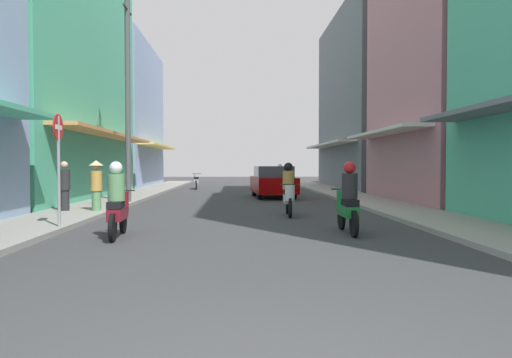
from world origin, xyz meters
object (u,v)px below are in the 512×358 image
motorbike_silver (196,181)px  pedestrian_far (96,184)px  utility_pole (128,98)px  street_sign_no_entry (58,156)px  pedestrian_foreground (64,188)px  motorbike_maroon (118,204)px  motorbike_green (348,201)px  motorbike_white (289,192)px  motorbike_red (281,178)px  parked_car (273,182)px

motorbike_silver → pedestrian_far: (-1.75, -15.43, 0.43)m
utility_pole → street_sign_no_entry: bearing=-89.2°
pedestrian_foreground → motorbike_maroon: bearing=-60.0°
motorbike_maroon → motorbike_green: same height
motorbike_white → pedestrian_far: bearing=174.3°
motorbike_green → motorbike_red: bearing=89.2°
pedestrian_foreground → motorbike_white: bearing=-5.0°
parked_car → pedestrian_far: bearing=-128.9°
motorbike_green → motorbike_silver: (-4.96, 19.78, -0.20)m
motorbike_silver → utility_pole: size_ratio=0.23×
motorbike_green → utility_pole: utility_pole is taller
pedestrian_foreground → utility_pole: size_ratio=0.20×
pedestrian_far → motorbike_green: bearing=-33.0°
utility_pole → street_sign_no_entry: size_ratio=2.99×
pedestrian_far → motorbike_silver: bearing=83.5°
pedestrian_foreground → utility_pole: (1.13, 3.58, 3.23)m
motorbike_maroon → motorbike_red: size_ratio=1.04×
utility_pole → pedestrian_foreground: bearing=-107.6°
parked_car → motorbike_silver: bearing=117.6°
motorbike_white → pedestrian_foreground: (-6.77, 0.59, 0.10)m
pedestrian_far → pedestrian_foreground: pedestrian_far is taller
motorbike_maroon → street_sign_no_entry: (-1.53, 0.93, 1.01)m
utility_pole → motorbike_maroon: bearing=-78.9°
motorbike_green → motorbike_red: same height
motorbike_silver → pedestrian_far: 15.53m
motorbike_maroon → pedestrian_far: size_ratio=1.10×
motorbike_red → utility_pole: size_ratio=0.22×
motorbike_red → parked_car: bearing=-97.9°
parked_car → utility_pole: size_ratio=0.53×
pedestrian_far → motorbike_maroon: bearing=-69.3°
motorbike_red → parked_car: (-1.02, -7.40, 0.04)m
pedestrian_foreground → parked_car: bearing=46.9°
motorbike_green → utility_pole: (-6.54, 7.94, 3.34)m
motorbike_maroon → motorbike_red: bearing=75.2°
motorbike_green → pedestrian_foreground: bearing=150.4°
motorbike_green → street_sign_no_entry: size_ratio=0.68×
motorbike_silver → pedestrian_foreground: pedestrian_foreground is taller
utility_pole → street_sign_no_entry: utility_pole is taller
motorbike_maroon → motorbike_red: (5.16, 19.56, 0.00)m
motorbike_white → pedestrian_foreground: 6.80m
motorbike_green → motorbike_silver: motorbike_green is taller
motorbike_green → street_sign_no_entry: street_sign_no_entry is taller
motorbike_white → pedestrian_foreground: bearing=175.0°
motorbike_red → motorbike_green: bearing=-90.8°
street_sign_no_entry → motorbike_green: bearing=-4.4°
motorbike_white → utility_pole: 7.77m
motorbike_maroon → parked_car: bearing=71.2°
motorbike_red → parked_car: 7.47m
motorbike_silver → parked_car: (4.20, -8.05, 0.24)m
motorbike_maroon → motorbike_silver: (-0.06, 20.21, -0.20)m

